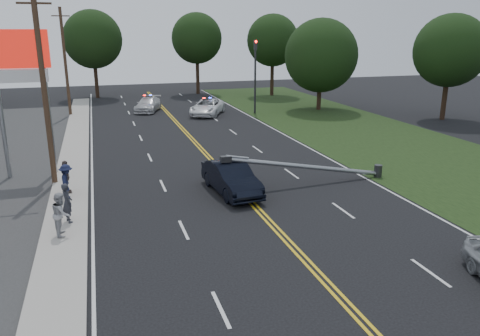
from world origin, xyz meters
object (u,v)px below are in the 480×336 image
object	(u,v)px
crashed_sedan	(231,178)
bystander_b	(61,214)
fallen_streetlight	(315,167)
utility_pole_mid	(44,89)
bystander_d	(66,177)
utility_pole_far	(65,62)
bystander_c	(67,182)
pylon_sign	(19,68)
emergency_b	(148,104)
emergency_a	(207,107)
traffic_signal	(255,70)
bystander_a	(67,203)

from	to	relation	value
crashed_sedan	bystander_b	bearing A→B (deg)	-163.99
fallen_streetlight	bystander_b	xyz separation A→B (m)	(-12.60, -3.26, 0.08)
utility_pole_mid	bystander_b	size ratio (longest dim) A/B	5.70
bystander_d	crashed_sedan	bearing A→B (deg)	-111.44
utility_pole_far	bystander_c	distance (m)	25.24
pylon_sign	emergency_b	bearing A→B (deg)	66.52
bystander_b	bystander_c	world-z (taller)	bystander_b
utility_pole_mid	utility_pole_far	world-z (taller)	same
bystander_b	fallen_streetlight	bearing A→B (deg)	-75.25
utility_pole_far	bystander_c	world-z (taller)	utility_pole_far
utility_pole_mid	bystander_b	world-z (taller)	utility_pole_mid
bystander_d	pylon_sign	bearing A→B (deg)	19.75
crashed_sedan	bystander_c	bearing A→B (deg)	165.44
fallen_streetlight	emergency_a	xyz separation A→B (m)	(-0.62, 22.51, -0.16)
bystander_d	bystander_c	bearing A→B (deg)	178.04
traffic_signal	bystander_a	xyz separation A→B (m)	(-16.54, -23.97, -3.23)
pylon_sign	bystander_a	bearing A→B (deg)	-74.18
traffic_signal	fallen_streetlight	distance (m)	22.62
traffic_signal	bystander_b	distance (m)	30.45
utility_pole_far	utility_pole_mid	bearing A→B (deg)	-90.00
traffic_signal	bystander_b	world-z (taller)	traffic_signal
crashed_sedan	emergency_b	distance (m)	26.35
emergency_b	bystander_a	distance (m)	28.93
traffic_signal	crashed_sedan	bearing A→B (deg)	-111.75
utility_pole_far	bystander_d	size ratio (longest dim) A/B	6.01
utility_pole_far	crashed_sedan	distance (m)	27.85
utility_pole_far	bystander_a	xyz separation A→B (m)	(0.96, -27.97, -4.10)
utility_pole_far	emergency_a	bearing A→B (deg)	-15.31
traffic_signal	emergency_b	bearing A→B (deg)	157.15
fallen_streetlight	bystander_a	size ratio (longest dim) A/B	5.44
fallen_streetlight	utility_pole_far	distance (m)	29.54
pylon_sign	fallen_streetlight	size ratio (longest dim) A/B	0.85
fallen_streetlight	traffic_signal	bearing A→B (deg)	79.41
utility_pole_far	emergency_a	size ratio (longest dim) A/B	1.84
bystander_a	fallen_streetlight	bearing A→B (deg)	-101.73
fallen_streetlight	bystander_d	xyz separation A→B (m)	(-12.66, 1.95, 0.03)
crashed_sedan	emergency_a	bearing A→B (deg)	74.04
utility_pole_far	emergency_a	distance (m)	13.92
utility_pole_far	bystander_d	world-z (taller)	utility_pole_far
bystander_b	bystander_c	distance (m)	4.37
bystander_b	bystander_d	size ratio (longest dim) A/B	1.05
utility_pole_mid	utility_pole_far	bearing A→B (deg)	90.00
crashed_sedan	emergency_b	world-z (taller)	crashed_sedan
emergency_a	utility_pole_mid	bearing A→B (deg)	-97.59
crashed_sedan	bystander_d	world-z (taller)	bystander_d
traffic_signal	bystander_c	bearing A→B (deg)	-128.65
crashed_sedan	bystander_b	size ratio (longest dim) A/B	2.72
fallen_streetlight	utility_pole_far	size ratio (longest dim) A/B	0.94
bystander_a	traffic_signal	bearing A→B (deg)	-55.36
fallen_streetlight	utility_pole_mid	xyz separation A→B (m)	(-13.39, 4.00, 4.17)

